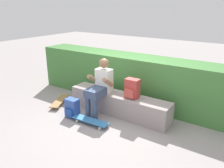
# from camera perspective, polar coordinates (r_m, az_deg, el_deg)

# --- Properties ---
(ground_plane) EXTENTS (24.00, 24.00, 0.00)m
(ground_plane) POSITION_cam_1_polar(r_m,az_deg,el_deg) (4.75, -1.01, -9.23)
(ground_plane) COLOR gray
(bench_main) EXTENTS (2.32, 0.45, 0.46)m
(bench_main) POSITION_cam_1_polar(r_m,az_deg,el_deg) (4.95, 1.69, -5.03)
(bench_main) COLOR gray
(bench_main) RESTS_ON ground
(person_skater) EXTENTS (0.49, 0.62, 1.21)m
(person_skater) POSITION_cam_1_polar(r_m,az_deg,el_deg) (4.81, -3.02, -0.32)
(person_skater) COLOR white
(person_skater) RESTS_ON ground
(skateboard_near_person) EXTENTS (0.81, 0.24, 0.09)m
(skateboard_near_person) POSITION_cam_1_polar(r_m,az_deg,el_deg) (4.62, -5.51, -9.16)
(skateboard_near_person) COLOR teal
(skateboard_near_person) RESTS_ON ground
(skateboard_beside_bench) EXTENTS (0.52, 0.81, 0.09)m
(skateboard_beside_bench) POSITION_cam_1_polar(r_m,az_deg,el_deg) (5.63, -13.04, -4.18)
(skateboard_beside_bench) COLOR olive
(skateboard_beside_bench) RESTS_ON ground
(backpack_on_bench) EXTENTS (0.28, 0.23, 0.40)m
(backpack_on_bench) POSITION_cam_1_polar(r_m,az_deg,el_deg) (4.63, 5.06, -1.20)
(backpack_on_bench) COLOR #B23833
(backpack_on_bench) RESTS_ON bench_main
(backpack_on_ground) EXTENTS (0.28, 0.23, 0.40)m
(backpack_on_ground) POSITION_cam_1_polar(r_m,az_deg,el_deg) (4.91, -10.02, -6.01)
(backpack_on_ground) COLOR #2D4C99
(backpack_on_ground) RESTS_ON ground
(hedge_row) EXTENTS (5.09, 0.74, 1.14)m
(hedge_row) POSITION_cam_1_polar(r_m,az_deg,el_deg) (5.59, 4.15, 1.53)
(hedge_row) COLOR #407738
(hedge_row) RESTS_ON ground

